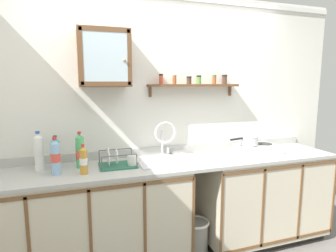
{
  "coord_description": "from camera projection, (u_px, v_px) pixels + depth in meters",
  "views": [
    {
      "loc": [
        -0.87,
        -1.96,
        1.68
      ],
      "look_at": [
        -0.03,
        0.54,
        1.27
      ],
      "focal_mm": 30.19,
      "sensor_mm": 36.0,
      "label": 1
    }
  ],
  "objects": [
    {
      "name": "wall_cabinet",
      "position": [
        104.0,
        58.0,
        2.44
      ],
      "size": [
        0.44,
        0.28,
        0.49
      ],
      "color": "brown"
    },
    {
      "name": "lower_cabinet_run",
      "position": [
        89.0,
        224.0,
        2.45
      ],
      "size": [
        1.73,
        0.6,
        0.92
      ],
      "color": "black",
      "rests_on": "ground"
    },
    {
      "name": "hot_plate_stove",
      "position": [
        258.0,
        149.0,
        2.94
      ],
      "size": [
        0.41,
        0.33,
        0.09
      ],
      "color": "silver",
      "rests_on": "countertop"
    },
    {
      "name": "bottle_opaque_white_0",
      "position": [
        39.0,
        152.0,
        2.33
      ],
      "size": [
        0.08,
        0.08,
        0.33
      ],
      "color": "white",
      "rests_on": "countertop"
    },
    {
      "name": "mug",
      "position": [
        133.0,
        161.0,
        2.47
      ],
      "size": [
        0.11,
        0.08,
        0.1
      ],
      "color": "white",
      "rests_on": "countertop"
    },
    {
      "name": "backsplash",
      "position": [
        165.0,
        150.0,
        2.88
      ],
      "size": [
        3.3,
        0.02,
        0.08
      ],
      "primitive_type": "cube",
      "color": "#B2B2AD",
      "rests_on": "countertop"
    },
    {
      "name": "bottle_detergent_teal_1",
      "position": [
        56.0,
        154.0,
        2.37
      ],
      "size": [
        0.07,
        0.07,
        0.29
      ],
      "color": "teal",
      "rests_on": "countertop"
    },
    {
      "name": "dish_rack",
      "position": [
        116.0,
        163.0,
        2.46
      ],
      "size": [
        0.32,
        0.25,
        0.17
      ],
      "color": "#26664C",
      "rests_on": "countertop"
    },
    {
      "name": "back_wall",
      "position": [
        164.0,
        122.0,
        2.87
      ],
      "size": [
        3.94,
        0.07,
        2.54
      ],
      "color": "silver",
      "rests_on": "ground"
    },
    {
      "name": "trash_bin",
      "position": [
        196.0,
        237.0,
        2.75
      ],
      "size": [
        0.27,
        0.27,
        0.35
      ],
      "color": "gray",
      "rests_on": "ground"
    },
    {
      "name": "countertop",
      "position": [
        175.0,
        163.0,
        2.62
      ],
      "size": [
        3.3,
        0.62,
        0.03
      ],
      "primitive_type": "cube",
      "color": "#B2B2AD",
      "rests_on": "lower_cabinet_run"
    },
    {
      "name": "lower_cabinet_run_right",
      "position": [
        262.0,
        197.0,
        3.01
      ],
      "size": [
        1.34,
        0.6,
        0.92
      ],
      "color": "black",
      "rests_on": "ground"
    },
    {
      "name": "bottle_water_blue_3",
      "position": [
        56.0,
        157.0,
        2.22
      ],
      "size": [
        0.08,
        0.08,
        0.3
      ],
      "color": "#8CB7E0",
      "rests_on": "countertop"
    },
    {
      "name": "bottle_juice_amber_4",
      "position": [
        83.0,
        160.0,
        2.24
      ],
      "size": [
        0.06,
        0.06,
        0.24
      ],
      "color": "gold",
      "rests_on": "countertop"
    },
    {
      "name": "sink",
      "position": [
        166.0,
        160.0,
        2.64
      ],
      "size": [
        0.52,
        0.44,
        0.46
      ],
      "color": "silver",
      "rests_on": "countertop"
    },
    {
      "name": "saucepan",
      "position": [
        248.0,
        140.0,
        2.91
      ],
      "size": [
        0.35,
        0.2,
        0.1
      ],
      "color": "silver",
      "rests_on": "hot_plate_stove"
    },
    {
      "name": "bottle_soda_green_2",
      "position": [
        80.0,
        151.0,
        2.41
      ],
      "size": [
        0.07,
        0.07,
        0.31
      ],
      "color": "#4CB266",
      "rests_on": "countertop"
    },
    {
      "name": "spice_shelf",
      "position": [
        195.0,
        84.0,
        2.82
      ],
      "size": [
        0.94,
        0.14,
        0.23
      ],
      "color": "brown"
    }
  ]
}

